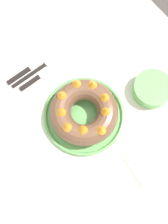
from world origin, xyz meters
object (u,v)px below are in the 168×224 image
fork (39,69)px  napkin (142,164)px  cake_knife (39,77)px  serving_dish (84,115)px  bundt_cake (84,112)px  serving_knife (29,69)px  side_bowl (152,89)px

fork → napkin: fork is taller
cake_knife → napkin: bearing=15.8°
serving_dish → fork: size_ratio=1.38×
bundt_cake → cake_knife: 0.23m
fork → serving_knife: bearing=-126.6°
cake_knife → side_bowl: side_bowl is taller
serving_dish → bundt_cake: size_ratio=1.24×
bundt_cake → side_bowl: 0.26m
serving_dish → napkin: (0.25, 0.05, -0.01)m
cake_knife → napkin: 0.47m
serving_dish → fork: (-0.24, -0.02, -0.01)m
serving_knife → cake_knife: size_ratio=1.15×
side_bowl → bundt_cake: bearing=-106.4°
side_bowl → cake_knife: bearing=-135.1°
fork → side_bowl: (0.32, 0.27, 0.02)m
bundt_cake → serving_dish: bearing=-29.1°
bundt_cake → fork: (-0.24, -0.02, -0.05)m
bundt_cake → side_bowl: bearing=73.6°
serving_knife → side_bowl: side_bowl is taller
bundt_cake → napkin: 0.26m
bundt_cake → side_bowl: size_ratio=1.68×
bundt_cake → fork: size_ratio=1.12×
serving_knife → napkin: bearing=8.7°
fork → serving_knife: size_ratio=0.95×
fork → napkin: size_ratio=1.65×
serving_knife → napkin: size_ratio=1.74×
serving_dish → napkin: 0.25m
fork → side_bowl: size_ratio=1.50×
serving_dish → serving_knife: bearing=-168.8°
cake_knife → serving_knife: bearing=-163.5°
serving_dish → fork: bearing=-174.9°
napkin → bundt_cake: bearing=-168.1°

